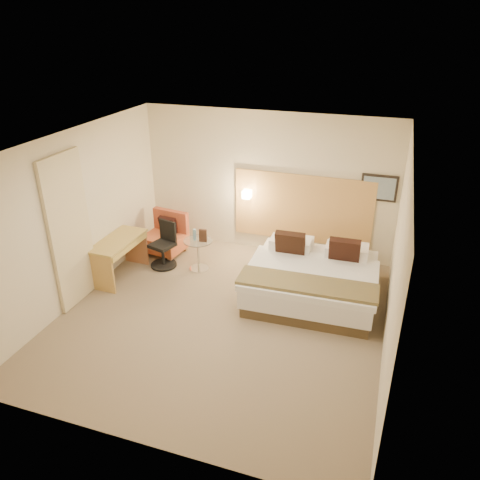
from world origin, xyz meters
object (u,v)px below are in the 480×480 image
(lounge_chair, at_px, (166,237))
(side_table, at_px, (198,253))
(desk_chair, at_px, (164,248))
(desk, at_px, (119,248))
(bed, at_px, (313,278))

(lounge_chair, relative_size, side_table, 1.37)
(side_table, height_order, desk_chair, desk_chair)
(lounge_chair, relative_size, desk_chair, 0.99)
(lounge_chair, height_order, desk, lounge_chair)
(desk_chair, bearing_deg, bed, -3.38)
(side_table, xyz_separation_m, desk, (-1.19, -0.68, 0.24))
(desk, bearing_deg, bed, 7.70)
(bed, height_order, lounge_chair, bed)
(bed, bearing_deg, lounge_chair, 167.30)
(bed, bearing_deg, side_table, 173.83)
(desk_chair, bearing_deg, desk, -131.40)
(lounge_chair, bearing_deg, side_table, -26.98)
(desk_chair, bearing_deg, lounge_chair, 113.86)
(side_table, bearing_deg, lounge_chair, 153.02)
(side_table, distance_m, desk_chair, 0.65)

